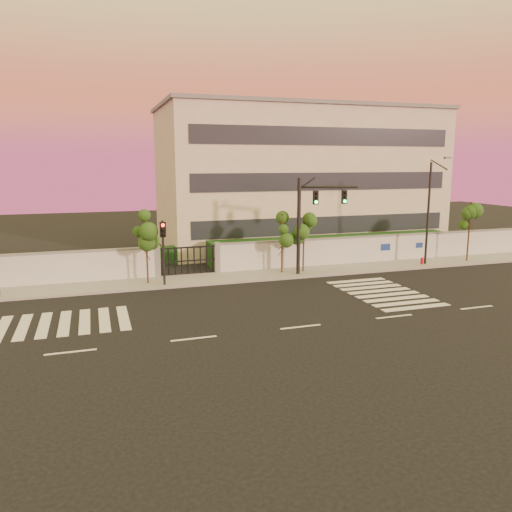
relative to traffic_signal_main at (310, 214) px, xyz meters
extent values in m
plane|color=black|center=(-4.83, -9.79, -4.12)|extent=(120.00, 120.00, 0.00)
cube|color=gray|center=(-4.83, 0.71, -4.05)|extent=(60.00, 3.00, 0.15)
cube|color=silver|center=(9.67, 2.21, -3.12)|extent=(31.00, 0.30, 2.00)
cube|color=slate|center=(9.67, 2.21, -2.06)|extent=(31.00, 0.36, 0.12)
cube|color=slate|center=(-9.83, 2.21, -3.02)|extent=(0.35, 0.35, 2.20)
cube|color=slate|center=(-5.83, 2.21, -3.02)|extent=(0.35, 0.35, 2.20)
cube|color=#103815|center=(4.17, 4.71, -3.22)|extent=(20.00, 2.00, 1.80)
cube|color=#103815|center=(-7.83, 7.21, -3.52)|extent=(6.00, 1.50, 1.20)
cube|color=beige|center=(4.17, 12.21, 1.88)|extent=(24.00, 12.00, 12.00)
cube|color=#262D38|center=(4.17, 6.19, -1.62)|extent=(22.00, 0.08, 1.40)
cube|color=#262D38|center=(4.17, 6.19, 1.88)|extent=(22.00, 0.08, 1.40)
cube|color=#262D38|center=(4.17, 6.19, 5.38)|extent=(22.00, 0.08, 1.40)
cube|color=slate|center=(4.17, 12.21, 7.98)|extent=(24.40, 12.40, 0.30)
cube|color=silver|center=(-17.93, -5.79, -4.11)|extent=(0.50, 4.00, 0.02)
cube|color=silver|center=(-17.03, -5.79, -4.11)|extent=(0.50, 4.00, 0.02)
cube|color=silver|center=(-16.13, -5.79, -4.11)|extent=(0.50, 4.00, 0.02)
cube|color=silver|center=(-15.23, -5.79, -4.11)|extent=(0.50, 4.00, 0.02)
cube|color=silver|center=(-14.33, -5.79, -4.11)|extent=(0.50, 4.00, 0.02)
cube|color=silver|center=(-13.43, -5.79, -4.11)|extent=(0.50, 4.00, 0.02)
cube|color=silver|center=(-12.53, -5.79, -4.11)|extent=(0.50, 4.00, 0.02)
cube|color=silver|center=(2.17, -8.79, -4.11)|extent=(4.00, 0.50, 0.02)
cube|color=silver|center=(2.17, -7.89, -4.11)|extent=(4.00, 0.50, 0.02)
cube|color=silver|center=(2.17, -6.99, -4.11)|extent=(4.00, 0.50, 0.02)
cube|color=silver|center=(2.17, -6.09, -4.11)|extent=(4.00, 0.50, 0.02)
cube|color=silver|center=(2.17, -5.19, -4.11)|extent=(4.00, 0.50, 0.02)
cube|color=silver|center=(2.17, -4.29, -4.11)|extent=(4.00, 0.50, 0.02)
cube|color=silver|center=(2.17, -3.39, -4.11)|extent=(4.00, 0.50, 0.02)
cube|color=silver|center=(2.17, -2.49, -4.11)|extent=(4.00, 0.50, 0.02)
cube|color=silver|center=(-14.83, -9.79, -4.11)|extent=(2.00, 0.15, 0.01)
cube|color=silver|center=(-9.83, -9.79, -4.11)|extent=(2.00, 0.15, 0.01)
cube|color=silver|center=(-4.83, -9.79, -4.11)|extent=(2.00, 0.15, 0.01)
cube|color=silver|center=(0.17, -9.79, -4.11)|extent=(2.00, 0.15, 0.01)
cube|color=silver|center=(5.17, -9.79, -4.11)|extent=(2.00, 0.15, 0.01)
cylinder|color=#382314|center=(-10.66, 0.47, -1.83)|extent=(0.12, 0.12, 4.58)
sphere|color=#224A15|center=(-10.66, 0.47, -0.46)|extent=(1.07, 1.07, 1.07)
sphere|color=#224A15|center=(-10.32, 0.66, -1.14)|extent=(0.81, 0.81, 0.81)
sphere|color=#224A15|center=(-10.95, 0.32, -0.92)|extent=(0.78, 0.78, 0.78)
cylinder|color=#382314|center=(-1.69, 0.77, -2.06)|extent=(0.12, 0.12, 4.13)
sphere|color=#224A15|center=(-1.69, 0.77, -0.82)|extent=(1.08, 1.08, 1.08)
sphere|color=#224A15|center=(-1.35, 0.97, -1.44)|extent=(0.82, 0.82, 0.82)
sphere|color=#224A15|center=(-1.98, 0.62, -1.23)|extent=(0.78, 0.78, 0.78)
cylinder|color=#382314|center=(-0.17, 0.65, -2.17)|extent=(0.11, 0.11, 3.90)
sphere|color=#224A15|center=(-0.17, 0.65, -1.00)|extent=(1.01, 1.01, 1.01)
sphere|color=#224A15|center=(0.15, 0.83, -1.59)|extent=(0.77, 0.77, 0.77)
sphere|color=#224A15|center=(-0.45, 0.51, -1.39)|extent=(0.74, 0.74, 0.74)
cylinder|color=#382314|center=(13.08, 0.14, -1.82)|extent=(0.12, 0.12, 4.61)
sphere|color=#224A15|center=(13.08, 0.14, -0.44)|extent=(1.12, 1.12, 1.12)
sphere|color=#224A15|center=(13.44, 0.35, -1.13)|extent=(0.86, 0.86, 0.86)
sphere|color=#224A15|center=(12.78, -0.01, -0.90)|extent=(0.82, 0.82, 0.82)
cylinder|color=black|center=(-0.82, 0.01, -0.86)|extent=(0.25, 0.25, 6.52)
cylinder|color=black|center=(1.18, 0.01, 1.77)|extent=(3.84, 1.43, 0.17)
cube|color=black|center=(0.33, -0.04, 1.08)|extent=(0.37, 0.19, 0.95)
sphere|color=#0CF259|center=(0.33, -0.15, 0.79)|extent=(0.21, 0.21, 0.21)
cube|color=black|center=(2.44, -0.04, 1.08)|extent=(0.37, 0.19, 0.95)
sphere|color=#0CF259|center=(2.44, -0.15, 0.79)|extent=(0.21, 0.21, 0.21)
cylinder|color=black|center=(-9.75, -0.28, -2.08)|extent=(0.15, 0.15, 4.09)
cube|color=black|center=(-9.75, -0.33, -0.58)|extent=(0.32, 0.16, 0.82)
sphere|color=red|center=(-9.75, -0.44, -0.32)|extent=(0.18, 0.18, 0.18)
cylinder|color=black|center=(9.39, 0.20, -0.36)|extent=(0.17, 0.17, 7.51)
cylinder|color=black|center=(9.39, -0.64, 3.21)|extent=(0.09, 1.80, 0.73)
cube|color=#3F3F44|center=(9.39, -1.49, 3.68)|extent=(0.47, 0.23, 0.14)
cylinder|color=#B50C1A|center=(9.06, 0.13, -3.90)|extent=(0.20, 0.20, 0.44)
cylinder|color=#B50C1A|center=(9.06, 0.13, -3.63)|extent=(0.25, 0.25, 0.09)
sphere|color=#B50C1A|center=(9.06, 0.13, -3.53)|extent=(0.16, 0.16, 0.16)
cylinder|color=#B50C1A|center=(9.06, 0.13, -3.81)|extent=(0.25, 0.10, 0.09)
camera|label=1|loc=(-13.67, -30.08, 3.36)|focal=35.00mm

